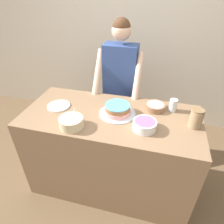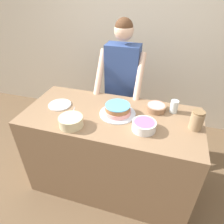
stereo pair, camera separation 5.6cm
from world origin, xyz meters
The scene contains 11 objects.
ground_plane centered at (0.00, 0.00, 0.00)m, with size 14.00×14.00×0.00m, color brown.
wall_back centered at (0.00, 1.83, 1.30)m, with size 10.00×0.05×2.60m.
counter centered at (0.00, 0.38, 0.47)m, with size 1.64×0.76×0.94m.
person_baker centered at (-0.06, 1.01, 1.02)m, with size 0.51×0.46×1.68m.
cake centered at (0.05, 0.41, 0.99)m, with size 0.34×0.34×0.10m.
frosting_bowl_purple centered at (0.32, 0.25, 0.99)m, with size 0.20×0.20×0.08m.
frosting_bowl_white centered at (-0.28, 0.13, 0.99)m, with size 0.21×0.21×0.15m.
frosting_bowl_pink centered at (0.39, 0.58, 0.97)m, with size 0.19×0.19×0.06m.
drinking_glass centered at (0.55, 0.60, 1.00)m, with size 0.07×0.07×0.12m.
ceramic_plate centered at (-0.54, 0.39, 0.95)m, with size 0.22×0.22×0.01m.
stoneware_jar centered at (0.73, 0.39, 1.03)m, with size 0.11×0.11×0.17m.
Camera 2 is at (0.45, -1.07, 1.99)m, focal length 32.00 mm.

